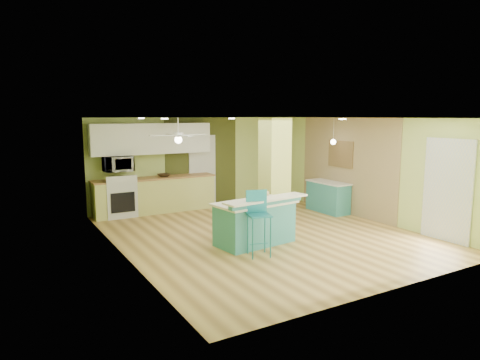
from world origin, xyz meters
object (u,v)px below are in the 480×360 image
at_px(bar_stool, 258,212).
at_px(side_counter, 328,197).
at_px(canister, 265,196).
at_px(peninsula, 255,222).
at_px(fruit_bowl, 164,175).

bearing_deg(bar_stool, side_counter, 46.13).
bearing_deg(canister, peninsula, -159.54).
bearing_deg(peninsula, bar_stool, -125.28).
distance_m(peninsula, side_counter, 3.55).
bearing_deg(side_counter, fruit_bowl, 149.26).
relative_size(peninsula, fruit_bowl, 5.69).
height_order(side_counter, canister, canister).
bearing_deg(fruit_bowl, side_counter, -30.74).
bearing_deg(side_counter, canister, -154.92).
relative_size(bar_stool, side_counter, 0.95).
distance_m(bar_stool, side_counter, 4.13).
height_order(peninsula, fruit_bowl, fruit_bowl).
relative_size(peninsula, side_counter, 1.48).
xyz_separation_m(peninsula, canister, (0.31, 0.11, 0.48)).
distance_m(fruit_bowl, canister, 3.69).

